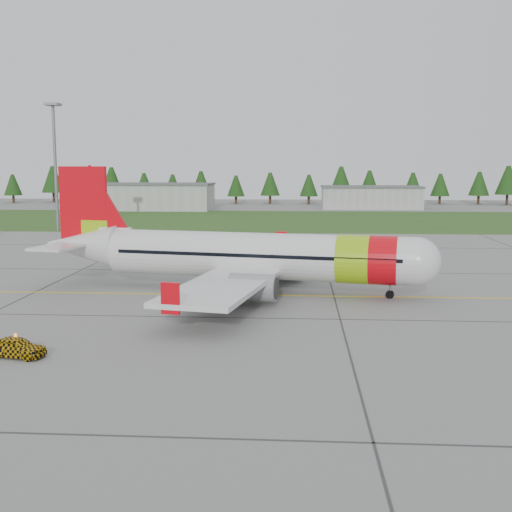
{
  "coord_description": "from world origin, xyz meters",
  "views": [
    {
      "loc": [
        7.04,
        -43.53,
        10.52
      ],
      "look_at": [
        3.73,
        6.48,
        3.47
      ],
      "focal_mm": 45.0,
      "sensor_mm": 36.0,
      "label": 1
    }
  ],
  "objects": [
    {
      "name": "ground",
      "position": [
        0.0,
        0.0,
        0.0
      ],
      "size": [
        320.0,
        320.0,
        0.0
      ],
      "primitive_type": "plane",
      "color": "gray",
      "rests_on": "ground"
    },
    {
      "name": "aircraft",
      "position": [
        2.9,
        9.64,
        3.02
      ],
      "size": [
        34.36,
        32.12,
        10.49
      ],
      "rotation": [
        0.0,
        0.0,
        -0.19
      ],
      "color": "silver",
      "rests_on": "ground"
    },
    {
      "name": "follow_me_car",
      "position": [
        -8.52,
        -10.04,
        1.7
      ],
      "size": [
        1.4,
        1.56,
        3.4
      ],
      "primitive_type": "imported",
      "rotation": [
        0.0,
        0.0,
        1.38
      ],
      "color": "#ECB70D",
      "rests_on": "ground"
    },
    {
      "name": "grass_strip",
      "position": [
        0.0,
        82.0,
        0.01
      ],
      "size": [
        320.0,
        50.0,
        0.03
      ],
      "primitive_type": "cube",
      "color": "#30561E",
      "rests_on": "ground"
    },
    {
      "name": "taxi_guideline",
      "position": [
        0.0,
        8.0,
        0.01
      ],
      "size": [
        120.0,
        0.25,
        0.02
      ],
      "primitive_type": "cube",
      "color": "gold",
      "rests_on": "ground"
    },
    {
      "name": "hangar_west",
      "position": [
        -30.0,
        110.0,
        3.0
      ],
      "size": [
        32.0,
        14.0,
        6.0
      ],
      "primitive_type": "cube",
      "color": "#A8A8A3",
      "rests_on": "ground"
    },
    {
      "name": "hangar_east",
      "position": [
        25.0,
        118.0,
        2.6
      ],
      "size": [
        24.0,
        12.0,
        5.2
      ],
      "primitive_type": "cube",
      "color": "#A8A8A3",
      "rests_on": "ground"
    },
    {
      "name": "floodlight_mast",
      "position": [
        -32.0,
        58.0,
        10.0
      ],
      "size": [
        0.5,
        0.5,
        20.0
      ],
      "primitive_type": "cylinder",
      "color": "slate",
      "rests_on": "ground"
    },
    {
      "name": "treeline",
      "position": [
        0.0,
        138.0,
        5.0
      ],
      "size": [
        160.0,
        8.0,
        10.0
      ],
      "primitive_type": null,
      "color": "#1C3F14",
      "rests_on": "ground"
    }
  ]
}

